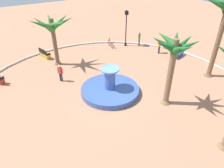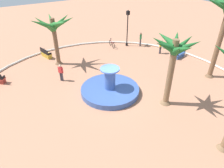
# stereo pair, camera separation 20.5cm
# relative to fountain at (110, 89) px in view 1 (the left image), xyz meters

# --- Properties ---
(ground_plane) EXTENTS (80.00, 80.00, 0.00)m
(ground_plane) POSITION_rel_fountain_xyz_m (0.01, 0.46, -0.32)
(ground_plane) COLOR tan
(plaza_curb) EXTENTS (23.50, 23.50, 0.20)m
(plaza_curb) POSITION_rel_fountain_xyz_m (0.01, 0.46, -0.22)
(plaza_curb) COLOR silver
(plaza_curb) RESTS_ON ground
(fountain) EXTENTS (4.76, 4.76, 2.26)m
(fountain) POSITION_rel_fountain_xyz_m (0.00, 0.00, 0.00)
(fountain) COLOR #38569E
(fountain) RESTS_ON ground
(palm_tree_near_fountain) EXTENTS (4.11, 4.23, 4.94)m
(palm_tree_near_fountain) POSITION_rel_fountain_xyz_m (1.86, -7.27, 3.45)
(palm_tree_near_fountain) COLOR brown
(palm_tree_near_fountain) RESTS_ON ground
(palm_tree_mid_plaza) EXTENTS (3.25, 3.32, 5.37)m
(palm_tree_mid_plaza) POSITION_rel_fountain_xyz_m (-2.89, 3.42, 3.76)
(palm_tree_mid_plaza) COLOR brown
(palm_tree_mid_plaza) RESTS_ON ground
(bench_west) EXTENTS (1.67, 0.85, 1.00)m
(bench_west) POSITION_rel_fountain_xyz_m (-10.01, -1.90, 0.03)
(bench_west) COLOR #335BA8
(bench_west) RESTS_ON ground
(bench_southeast) EXTENTS (0.87, 1.67, 1.00)m
(bench_southeast) POSITION_rel_fountain_xyz_m (2.51, -9.55, 0.03)
(bench_southeast) COLOR gold
(bench_southeast) RESTS_ON ground
(lamppost) EXTENTS (0.32, 0.32, 4.35)m
(lamppost) POSITION_rel_fountain_xyz_m (-7.00, -7.69, 2.22)
(lamppost) COLOR black
(lamppost) RESTS_ON ground
(bicycle_red_frame) EXTENTS (0.47, 1.71, 0.94)m
(bicycle_red_frame) POSITION_rel_fountain_xyz_m (-5.23, -8.35, 0.06)
(bicycle_red_frame) COLOR black
(bicycle_red_frame) RESTS_ON ground
(person_cyclist_helmet) EXTENTS (0.43, 0.37, 1.69)m
(person_cyclist_helmet) POSITION_rel_fountain_xyz_m (-8.37, -6.76, 0.63)
(person_cyclist_helmet) COLOR #33333D
(person_cyclist_helmet) RESTS_ON ground
(person_cyclist_photo) EXTENTS (0.36, 0.45, 1.61)m
(person_cyclist_photo) POSITION_rel_fountain_xyz_m (2.75, -3.85, 0.58)
(person_cyclist_photo) COLOR #33333D
(person_cyclist_photo) RESTS_ON ground
(person_pedestrian_stroll) EXTENTS (0.49, 0.32, 1.62)m
(person_pedestrian_stroll) POSITION_rel_fountain_xyz_m (-8.93, -3.80, 0.59)
(person_pedestrian_stroll) COLOR #33333D
(person_pedestrian_stroll) RESTS_ON ground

